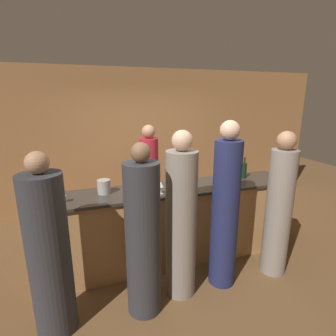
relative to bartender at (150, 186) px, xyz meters
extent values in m
plane|color=brown|center=(0.16, -0.75, -0.88)|extent=(14.00, 14.00, 0.00)
cube|color=olive|center=(0.16, 1.24, 0.52)|extent=(8.00, 0.06, 2.80)
cube|color=#B27F4C|center=(0.16, -0.75, -0.36)|extent=(3.37, 0.59, 1.04)
cube|color=#332D28|center=(0.16, -0.75, 0.18)|extent=(3.43, 0.65, 0.04)
cylinder|color=maroon|center=(0.00, 0.00, -0.06)|extent=(0.29, 0.29, 1.64)
sphere|color=#A37556|center=(0.00, 0.00, 0.87)|extent=(0.21, 0.21, 0.21)
cylinder|color=gray|center=(0.00, -1.40, -0.02)|extent=(0.35, 0.35, 1.71)
sphere|color=tan|center=(0.00, -1.40, 0.94)|extent=(0.22, 0.22, 0.22)
cylinder|color=#1E234C|center=(0.55, -1.40, 0.02)|extent=(0.32, 0.32, 1.79)
sphere|color=tan|center=(0.55, -1.40, 1.02)|extent=(0.22, 0.22, 0.22)
cylinder|color=gray|center=(1.31, -1.43, -0.06)|extent=(0.32, 0.32, 1.64)
sphere|color=#A37556|center=(1.31, -1.43, 0.88)|extent=(0.23, 0.23, 0.23)
cylinder|color=#2D2D33|center=(-0.47, -1.53, -0.05)|extent=(0.36, 0.36, 1.65)
sphere|color=brown|center=(-0.47, -1.53, 0.87)|extent=(0.19, 0.19, 0.19)
cylinder|color=#2D2D33|center=(-1.36, -1.50, -0.07)|extent=(0.39, 0.39, 1.61)
sphere|color=#A37556|center=(-1.36, -1.50, 0.83)|extent=(0.20, 0.20, 0.20)
cylinder|color=black|center=(1.29, -0.67, 0.31)|extent=(0.08, 0.08, 0.23)
cylinder|color=black|center=(1.29, -0.67, 0.47)|extent=(0.03, 0.03, 0.09)
cylinder|color=#9E9993|center=(-0.76, -0.68, 0.29)|extent=(0.16, 0.16, 0.18)
cylinder|color=silver|center=(-0.09, -0.93, 0.20)|extent=(0.05, 0.05, 0.00)
cylinder|color=silver|center=(-0.09, -0.93, 0.25)|extent=(0.01, 0.01, 0.09)
cone|color=silver|center=(-0.09, -0.93, 0.33)|extent=(0.08, 0.08, 0.07)
cylinder|color=silver|center=(-0.29, -0.90, 0.20)|extent=(0.05, 0.05, 0.00)
cylinder|color=silver|center=(-0.29, -0.90, 0.25)|extent=(0.01, 0.01, 0.09)
cone|color=silver|center=(-0.29, -0.90, 0.33)|extent=(0.06, 0.06, 0.07)
cylinder|color=silver|center=(-1.24, -0.85, 0.20)|extent=(0.05, 0.05, 0.00)
cylinder|color=silver|center=(-1.24, -0.85, 0.25)|extent=(0.01, 0.01, 0.08)
cone|color=silver|center=(-1.24, -0.85, 0.32)|extent=(0.08, 0.08, 0.06)
camera|label=1|loc=(-0.99, -3.88, 1.36)|focal=28.00mm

